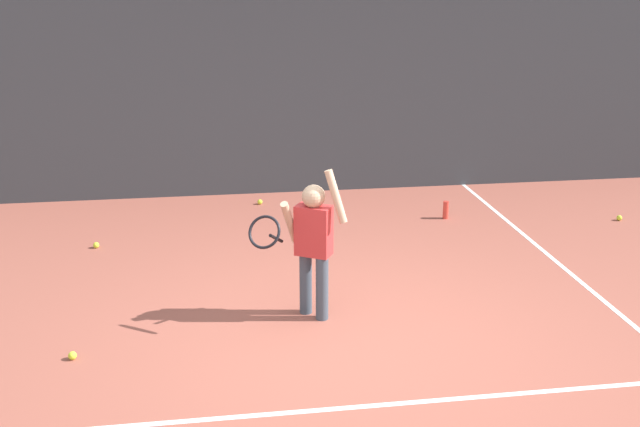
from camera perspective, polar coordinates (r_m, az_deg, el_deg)
ground_plane at (r=6.06m, az=2.19°, el=-10.26°), size 20.00×20.00×0.00m
court_line_baseline at (r=5.32m, az=3.96°, el=-14.73°), size 9.00×0.05×0.00m
court_line_sideline at (r=7.71m, az=19.48°, el=-4.88°), size 0.05×9.00×0.00m
back_fence_windscreen at (r=9.88m, az=-2.49°, el=10.25°), size 13.74×0.08×3.05m
fence_post_1 at (r=9.93m, az=-2.53°, el=10.72°), size 0.09×0.09×3.20m
tennis_player at (r=6.26m, az=-0.65°, el=-2.01°), size 0.88×0.54×1.35m
water_bottle at (r=9.16m, az=9.78°, el=0.28°), size 0.07×0.07×0.22m
tennis_ball_1 at (r=9.70m, az=22.30°, el=-0.32°), size 0.07×0.07×0.07m
tennis_ball_2 at (r=6.16m, az=-18.74°, el=-10.45°), size 0.07×0.07×0.07m
tennis_ball_4 at (r=9.64m, az=-4.71°, el=0.91°), size 0.07×0.07×0.07m
tennis_ball_5 at (r=8.45m, az=-17.05°, el=-2.37°), size 0.07×0.07×0.07m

